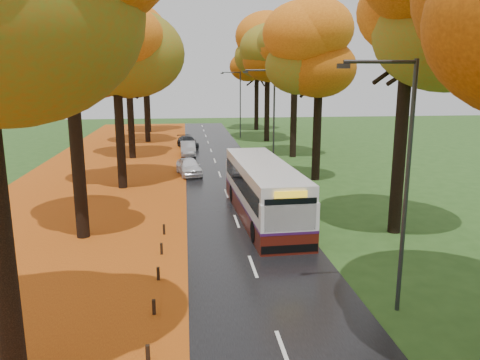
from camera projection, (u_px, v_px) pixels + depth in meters
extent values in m
cube|color=black|center=(225.00, 190.00, 31.34)|extent=(6.50, 90.00, 0.04)
cube|color=silver|center=(225.00, 190.00, 31.33)|extent=(0.12, 90.00, 0.01)
cube|color=#8F310D|center=(87.00, 194.00, 30.32)|extent=(12.00, 90.00, 0.02)
cube|color=#C66214|center=(179.00, 191.00, 30.99)|extent=(0.90, 90.00, 0.01)
cylinder|color=black|center=(76.00, 142.00, 21.25)|extent=(0.60, 0.60, 9.15)
ellipsoid|color=orange|center=(66.00, 9.00, 20.01)|extent=(8.00, 8.00, 6.24)
cylinder|color=black|center=(120.00, 130.00, 31.14)|extent=(0.60, 0.60, 8.00)
ellipsoid|color=orange|center=(115.00, 52.00, 30.05)|extent=(9.20, 9.20, 7.18)
cylinder|color=black|center=(130.00, 112.00, 42.64)|extent=(0.60, 0.60, 8.58)
ellipsoid|color=orange|center=(127.00, 51.00, 41.47)|extent=(8.00, 8.00, 6.24)
cylinder|color=black|center=(146.00, 102.00, 53.31)|extent=(0.60, 0.60, 9.15)
ellipsoid|color=orange|center=(144.00, 50.00, 52.06)|extent=(9.20, 9.20, 7.18)
cylinder|color=black|center=(148.00, 102.00, 63.06)|extent=(0.60, 0.60, 8.00)
ellipsoid|color=orange|center=(146.00, 64.00, 61.97)|extent=(8.00, 8.00, 6.24)
cylinder|color=black|center=(401.00, 139.00, 21.98)|extent=(0.60, 0.60, 9.22)
ellipsoid|color=orange|center=(410.00, 10.00, 20.72)|extent=(8.20, 8.20, 6.40)
cylinder|color=black|center=(317.00, 124.00, 33.66)|extent=(0.60, 0.60, 8.19)
ellipsoid|color=orange|center=(320.00, 51.00, 32.54)|extent=(9.20, 9.20, 7.18)
cylinder|color=black|center=(294.00, 110.00, 43.36)|extent=(0.60, 0.60, 8.70)
ellipsoid|color=orange|center=(295.00, 50.00, 42.17)|extent=(8.20, 8.20, 6.40)
cylinder|color=black|center=(267.00, 101.00, 53.90)|extent=(0.60, 0.60, 9.22)
ellipsoid|color=orange|center=(268.00, 50.00, 52.64)|extent=(9.20, 9.20, 7.18)
cylinder|color=black|center=(257.00, 100.00, 65.71)|extent=(0.60, 0.60, 8.19)
ellipsoid|color=orange|center=(257.00, 63.00, 64.59)|extent=(8.20, 8.20, 6.40)
cube|color=black|center=(148.00, 354.00, 12.45)|extent=(0.11, 0.11, 0.52)
cube|color=black|center=(154.00, 307.00, 14.97)|extent=(0.11, 0.11, 0.52)
cube|color=black|center=(158.00, 274.00, 17.49)|extent=(0.11, 0.11, 0.52)
cube|color=black|center=(162.00, 249.00, 20.01)|extent=(0.11, 0.11, 0.52)
cube|color=black|center=(164.00, 230.00, 22.53)|extent=(0.11, 0.11, 0.52)
cylinder|color=#333538|center=(406.00, 192.00, 14.47)|extent=(0.14, 0.14, 8.00)
cylinder|color=#333538|center=(381.00, 62.00, 13.49)|extent=(2.20, 0.11, 0.11)
cube|color=#333538|center=(343.00, 66.00, 13.40)|extent=(0.35, 0.18, 0.14)
cylinder|color=#333538|center=(274.00, 123.00, 35.79)|extent=(0.14, 0.14, 8.00)
cylinder|color=#333538|center=(260.00, 70.00, 34.82)|extent=(2.20, 0.11, 0.11)
cube|color=#333538|center=(246.00, 72.00, 34.72)|extent=(0.35, 0.18, 0.14)
cylinder|color=#333538|center=(240.00, 105.00, 57.12)|extent=(0.14, 0.14, 8.00)
cylinder|color=#333538|center=(231.00, 72.00, 56.14)|extent=(2.20, 0.11, 0.11)
cube|color=#333538|center=(222.00, 73.00, 56.04)|extent=(0.35, 0.18, 0.14)
cube|color=#4A130B|center=(263.00, 209.00, 25.17)|extent=(2.99, 11.28, 0.91)
cube|color=silver|center=(263.00, 189.00, 24.93)|extent=(2.99, 11.28, 1.32)
cube|color=silver|center=(263.00, 170.00, 24.71)|extent=(2.93, 11.05, 0.71)
cube|color=#3B154C|center=(263.00, 200.00, 25.06)|extent=(3.01, 11.30, 0.12)
cube|color=black|center=(263.00, 181.00, 24.84)|extent=(2.98, 10.38, 0.86)
cube|color=black|center=(290.00, 215.00, 19.52)|extent=(2.24, 0.15, 1.42)
cube|color=yellow|center=(291.00, 195.00, 19.33)|extent=(1.40, 0.12, 0.28)
cube|color=black|center=(289.00, 249.00, 19.87)|extent=(2.49, 0.22, 0.36)
cylinder|color=black|center=(255.00, 232.00, 21.32)|extent=(0.33, 1.03, 1.02)
cylinder|color=black|center=(304.00, 229.00, 21.67)|extent=(0.33, 1.03, 1.02)
cylinder|color=black|center=(233.00, 194.00, 28.22)|extent=(0.33, 1.03, 1.02)
cylinder|color=black|center=(270.00, 192.00, 28.57)|extent=(0.33, 1.03, 1.02)
imported|color=white|center=(189.00, 166.00, 35.84)|extent=(2.24, 4.12, 1.33)
imported|color=gray|center=(188.00, 148.00, 44.72)|extent=(1.48, 4.02, 1.32)
imported|color=black|center=(188.00, 142.00, 49.45)|extent=(2.52, 4.40, 1.20)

